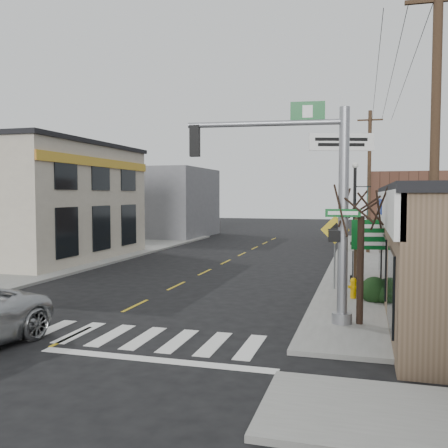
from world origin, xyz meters
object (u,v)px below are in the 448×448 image
(traffic_signal_pole, at_px, (317,192))
(utility_pole_near, at_px, (435,156))
(bare_tree, at_px, (361,196))
(utility_pole_far, at_px, (369,180))
(guide_sign, at_px, (376,244))
(lamp_post, at_px, (356,213))
(fire_hydrant, at_px, (353,287))
(dance_center_sign, at_px, (341,163))

(traffic_signal_pole, height_order, utility_pole_near, utility_pole_near)
(bare_tree, height_order, utility_pole_far, utility_pole_far)
(guide_sign, xyz_separation_m, utility_pole_far, (-0.16, 14.97, 2.78))
(traffic_signal_pole, height_order, lamp_post, traffic_signal_pole)
(fire_hydrant, height_order, bare_tree, bare_tree)
(lamp_post, bearing_deg, guide_sign, -100.19)
(dance_center_sign, xyz_separation_m, utility_pole_far, (1.50, 6.80, -0.75))
(lamp_post, relative_size, utility_pole_far, 0.56)
(guide_sign, relative_size, utility_pole_near, 0.33)
(traffic_signal_pole, xyz_separation_m, lamp_post, (1.02, 7.34, -0.86))
(utility_pole_near, bearing_deg, bare_tree, 146.22)
(lamp_post, bearing_deg, dance_center_sign, 75.43)
(traffic_signal_pole, relative_size, dance_center_sign, 0.88)
(guide_sign, bearing_deg, lamp_post, 92.60)
(fire_hydrant, bearing_deg, lamp_post, 90.05)
(lamp_post, distance_m, utility_pole_far, 12.05)
(traffic_signal_pole, bearing_deg, guide_sign, 61.55)
(traffic_signal_pole, xyz_separation_m, dance_center_sign, (0.14, 12.45, 1.63))
(guide_sign, height_order, bare_tree, bare_tree)
(lamp_post, relative_size, utility_pole_near, 0.56)
(bare_tree, xyz_separation_m, utility_pole_far, (0.36, 19.15, 1.01))
(utility_pole_near, bearing_deg, dance_center_sign, 100.59)
(traffic_signal_pole, distance_m, utility_pole_far, 19.33)
(dance_center_sign, bearing_deg, bare_tree, -103.06)
(fire_hydrant, bearing_deg, utility_pole_near, -66.78)
(traffic_signal_pole, xyz_separation_m, guide_sign, (1.80, 4.27, -1.90))
(traffic_signal_pole, xyz_separation_m, utility_pole_far, (1.64, 19.24, 0.88))
(lamp_post, xyz_separation_m, dance_center_sign, (-0.88, 5.11, 2.49))
(lamp_post, height_order, bare_tree, lamp_post)
(traffic_signal_pole, distance_m, lamp_post, 7.46)
(dance_center_sign, height_order, utility_pole_near, utility_pole_near)
(utility_pole_near, bearing_deg, fire_hydrant, 111.46)
(traffic_signal_pole, height_order, dance_center_sign, dance_center_sign)
(traffic_signal_pole, distance_m, guide_sign, 5.01)
(traffic_signal_pole, bearing_deg, utility_pole_far, 79.47)
(guide_sign, height_order, utility_pole_far, utility_pole_far)
(traffic_signal_pole, xyz_separation_m, bare_tree, (1.28, 0.09, -0.13))
(fire_hydrant, relative_size, bare_tree, 0.16)
(guide_sign, bearing_deg, dance_center_sign, 89.87)
(traffic_signal_pole, relative_size, lamp_post, 1.25)
(fire_hydrant, relative_size, utility_pole_far, 0.08)
(guide_sign, bearing_deg, utility_pole_near, -87.83)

